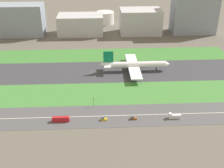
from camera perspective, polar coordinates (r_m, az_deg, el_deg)
ground_plane at (r=266.12m, az=-3.76°, el=2.43°), size 800.00×800.00×0.00m
runway at (r=266.10m, az=-3.76°, el=2.44°), size 280.00×46.00×0.10m
grass_median_north at (r=303.68m, az=-3.70°, el=5.75°), size 280.00×36.00×0.10m
grass_median_south at (r=229.69m, az=-3.85°, el=-1.93°), size 280.00×36.00×0.10m
highway at (r=202.49m, az=-3.94°, el=-6.41°), size 280.00×28.00×0.10m
highway_centerline at (r=202.46m, az=-3.94°, el=-6.39°), size 266.00×0.50×0.01m
airliner at (r=265.39m, az=4.32°, el=3.82°), size 65.00×56.00×19.70m
bus_0 at (r=199.09m, az=-10.13°, el=-6.88°), size 11.60×2.50×3.50m
car_0 at (r=199.10m, az=4.25°, el=-6.78°), size 4.40×1.80×2.00m
truck_0 at (r=203.90m, az=12.26°, el=-6.24°), size 8.40×2.50×4.00m
car_1 at (r=197.81m, az=-1.68°, el=-6.96°), size 4.40×1.80×2.00m
traffic_light at (r=211.13m, az=-3.72°, el=-3.47°), size 0.36×0.50×7.20m
terminal_building at (r=379.25m, az=-17.74°, el=12.02°), size 57.23×29.50×37.90m
hangar_building at (r=369.50m, az=-6.25°, el=11.65°), size 55.86×33.13×24.17m
office_tower at (r=371.92m, az=5.66°, el=12.26°), size 50.84×32.82×30.11m
cargo_warehouse at (r=384.41m, az=15.99°, el=13.74°), size 54.21×28.75×54.44m
fuel_tank_west at (r=413.36m, az=-1.39°, el=13.00°), size 24.80×24.80×16.72m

